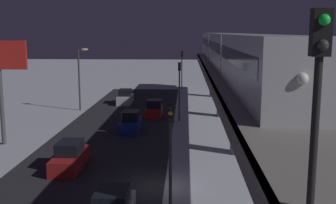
# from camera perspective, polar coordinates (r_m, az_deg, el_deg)

# --- Properties ---
(ground_plane) EXTENTS (240.00, 240.00, 0.00)m
(ground_plane) POSITION_cam_1_polar(r_m,az_deg,el_deg) (26.43, -1.48, -11.61)
(ground_plane) COLOR silver
(avenue_asphalt) EXTENTS (11.00, 88.41, 0.01)m
(avenue_asphalt) POSITION_cam_1_polar(r_m,az_deg,el_deg) (27.23, -12.35, -11.18)
(avenue_asphalt) COLOR #28282D
(avenue_asphalt) RESTS_ON ground_plane
(elevated_railway) EXTENTS (5.00, 88.41, 6.05)m
(elevated_railway) POSITION_cam_1_polar(r_m,az_deg,el_deg) (25.29, 11.98, -0.51)
(elevated_railway) COLOR gray
(elevated_railway) RESTS_ON ground_plane
(subway_train) EXTENTS (2.94, 55.47, 3.40)m
(subway_train) POSITION_cam_1_polar(r_m,az_deg,el_deg) (43.06, 8.26, 7.24)
(subway_train) COLOR #B7BABF
(subway_train) RESTS_ON elevated_railway
(rail_signal) EXTENTS (0.36, 0.41, 4.00)m
(rail_signal) POSITION_cam_1_polar(r_m,az_deg,el_deg) (8.40, 20.14, 3.41)
(rail_signal) COLOR black
(rail_signal) RESTS_ON elevated_railway
(sedan_blue) EXTENTS (1.80, 4.38, 1.97)m
(sedan_blue) POSITION_cam_1_polar(r_m,az_deg,el_deg) (40.53, -5.20, -2.89)
(sedan_blue) COLOR navy
(sedan_blue) RESTS_ON ground_plane
(sedan_red) EXTENTS (1.80, 4.76, 1.97)m
(sedan_red) POSITION_cam_1_polar(r_m,az_deg,el_deg) (30.24, -13.44, -7.50)
(sedan_red) COLOR #A51E1E
(sedan_red) RESTS_ON ground_plane
(sedan_red_2) EXTENTS (1.80, 4.04, 1.97)m
(sedan_red_2) POSITION_cam_1_polar(r_m,az_deg,el_deg) (47.02, -1.92, -1.09)
(sedan_red_2) COLOR #A51E1E
(sedan_red_2) RESTS_ON ground_plane
(sedan_white_2) EXTENTS (1.80, 4.19, 1.97)m
(sedan_white_2) POSITION_cam_1_polar(r_m,az_deg,el_deg) (55.81, -5.96, 0.57)
(sedan_white_2) COLOR silver
(sedan_white_2) RESTS_ON ground_plane
(traffic_light_near) EXTENTS (0.32, 0.44, 6.40)m
(traffic_light_near) POSITION_cam_1_polar(r_m,az_deg,el_deg) (19.32, 0.35, -6.56)
(traffic_light_near) COLOR #2D2D2D
(traffic_light_near) RESTS_ON ground_plane
(traffic_light_mid) EXTENTS (0.32, 0.44, 6.40)m
(traffic_light_mid) POSITION_cam_1_polar(r_m,az_deg,el_deg) (44.17, 1.59, 2.67)
(traffic_light_mid) COLOR #2D2D2D
(traffic_light_mid) RESTS_ON ground_plane
(traffic_light_far) EXTENTS (0.32, 0.44, 6.40)m
(traffic_light_far) POSITION_cam_1_polar(r_m,az_deg,el_deg) (69.34, 1.94, 5.23)
(traffic_light_far) COLOR #2D2D2D
(traffic_light_far) RESTS_ON ground_plane
(street_lamp_far) EXTENTS (1.35, 0.44, 7.65)m
(street_lamp_far) POSITION_cam_1_polar(r_m,az_deg,el_deg) (51.42, -12.02, 4.15)
(street_lamp_far) COLOR #38383D
(street_lamp_far) RESTS_ON ground_plane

